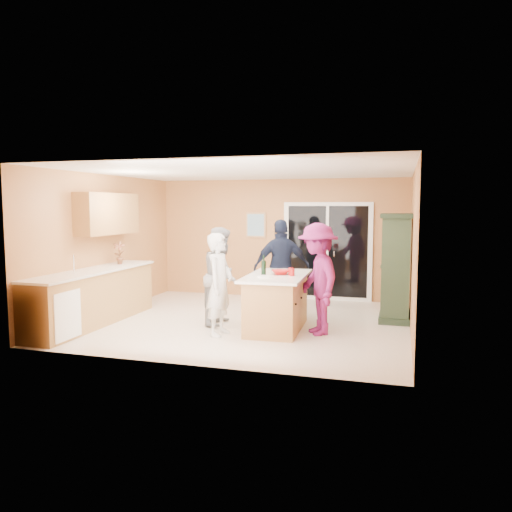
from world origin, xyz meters
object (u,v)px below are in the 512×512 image
(kitchen_island, at_px, (277,304))
(woman_white, at_px, (220,284))
(green_hutch, at_px, (396,268))
(woman_grey, at_px, (222,276))
(woman_magenta, at_px, (318,279))
(woman_navy, at_px, (282,268))

(kitchen_island, relative_size, woman_white, 1.10)
(woman_white, bearing_deg, green_hutch, -50.63)
(woman_white, bearing_deg, woman_grey, 21.62)
(woman_white, relative_size, woman_magenta, 0.91)
(woman_grey, bearing_deg, green_hutch, -68.83)
(woman_navy, bearing_deg, woman_magenta, 102.25)
(green_hutch, height_order, woman_magenta, green_hutch)
(woman_navy, xyz_separation_m, woman_magenta, (0.84, -1.11, -0.01))
(green_hutch, relative_size, woman_navy, 1.06)
(green_hutch, xyz_separation_m, woman_navy, (-2.00, -0.27, -0.03))
(green_hutch, bearing_deg, woman_white, -144.40)
(woman_grey, bearing_deg, kitchen_island, -97.61)
(kitchen_island, relative_size, green_hutch, 0.93)
(woman_white, bearing_deg, woman_magenta, -67.61)
(woman_magenta, bearing_deg, green_hutch, 111.43)
(woman_grey, height_order, woman_magenta, woman_magenta)
(green_hutch, distance_m, woman_grey, 3.08)
(kitchen_island, xyz_separation_m, woman_grey, (-1.00, 0.11, 0.41))
(woman_grey, relative_size, woman_navy, 0.93)
(woman_grey, bearing_deg, woman_magenta, -98.42)
(kitchen_island, height_order, woman_grey, woman_grey)
(kitchen_island, bearing_deg, woman_magenta, -10.91)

